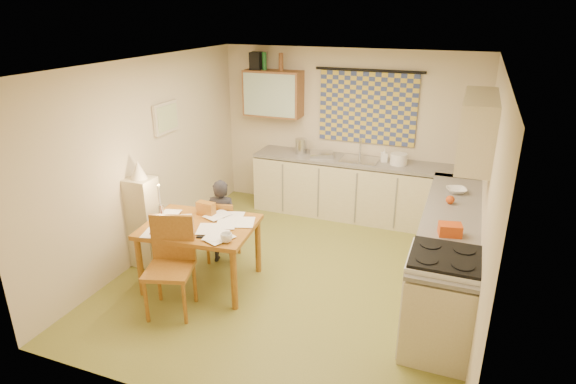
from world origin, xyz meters
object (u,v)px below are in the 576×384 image
at_px(counter_back, 361,190).
at_px(shelf_stand, 144,222).
at_px(counter_right, 447,254).
at_px(stove, 440,302).
at_px(dining_table, 201,254).
at_px(chair_far, 223,241).
at_px(person, 222,222).

distance_m(counter_back, shelf_stand, 3.22).
relative_size(counter_back, counter_right, 1.12).
distance_m(stove, dining_table, 2.68).
relative_size(counter_right, chair_far, 3.57).
height_order(dining_table, shelf_stand, shelf_stand).
distance_m(dining_table, shelf_stand, 0.91).
relative_size(counter_back, stove, 3.33).
distance_m(stove, person, 2.79).
xyz_separation_m(counter_back, person, (-1.31, -1.97, 0.10)).
bearing_deg(counter_back, stove, -63.29).
xyz_separation_m(stove, chair_far, (-2.70, 0.80, -0.24)).
distance_m(counter_right, shelf_stand, 3.62).
height_order(counter_right, stove, stove).
relative_size(dining_table, chair_far, 1.60).
height_order(chair_far, person, person).
height_order(person, shelf_stand, shelf_stand).
bearing_deg(dining_table, shelf_stand, 164.42).
distance_m(chair_far, shelf_stand, 1.00).
distance_m(stove, shelf_stand, 3.56).
distance_m(chair_far, person, 0.30).
xyz_separation_m(dining_table, shelf_stand, (-0.87, 0.14, 0.19)).
relative_size(stove, dining_table, 0.75).
height_order(counter_back, person, person).
bearing_deg(dining_table, counter_right, 11.90).
relative_size(counter_back, person, 2.99).
bearing_deg(stove, chair_far, 163.48).
bearing_deg(counter_back, dining_table, -117.18).
bearing_deg(counter_right, person, -173.02).
bearing_deg(stove, counter_back, 116.71).
relative_size(dining_table, person, 1.20).
xyz_separation_m(person, shelf_stand, (-0.86, -0.40, 0.02)).
xyz_separation_m(chair_far, person, (0.02, -0.04, 0.29)).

